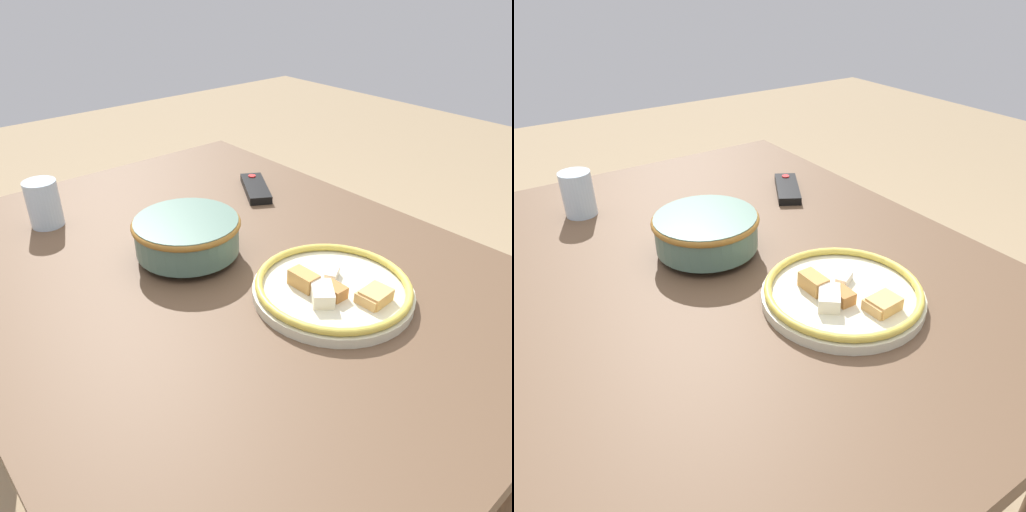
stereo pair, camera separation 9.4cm
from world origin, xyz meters
The scene contains 6 objects.
ground_plane centered at (0.00, 0.00, 0.00)m, with size 8.00×8.00×0.00m, color #9E8460.
dining_table centered at (0.00, 0.00, 0.65)m, with size 1.24×0.95×0.74m.
noodle_bowl centered at (-0.06, -0.03, 0.79)m, with size 0.22×0.22×0.09m.
food_plate centered at (0.23, 0.09, 0.75)m, with size 0.29×0.29×0.05m.
tv_remote centered at (-0.22, 0.29, 0.75)m, with size 0.17×0.13×0.02m.
drinking_glass centered at (-0.39, -0.20, 0.79)m, with size 0.07×0.07×0.11m.
Camera 2 is at (0.76, -0.42, 1.27)m, focal length 35.00 mm.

